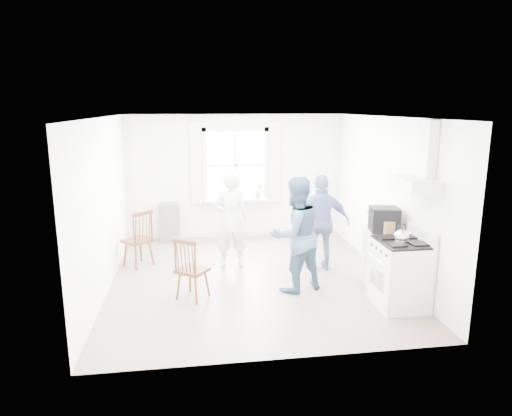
{
  "coord_description": "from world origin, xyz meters",
  "views": [
    {
      "loc": [
        -0.94,
        -7.01,
        2.76
      ],
      "look_at": [
        0.1,
        0.2,
        1.13
      ],
      "focal_mm": 32.0,
      "sensor_mm": 36.0,
      "label": 1
    }
  ],
  "objects": [
    {
      "name": "cardboard_box",
      "position": [
        2.0,
        -0.76,
        1.0
      ],
      "size": [
        0.33,
        0.26,
        0.2
      ],
      "primitive_type": "cube",
      "rotation": [
        0.0,
        0.0,
        0.16
      ],
      "color": "#986B49",
      "rests_on": "low_cabinet"
    },
    {
      "name": "window_assembly",
      "position": [
        0.0,
        2.45,
        1.46
      ],
      "size": [
        1.88,
        0.24,
        1.7
      ],
      "color": "white",
      "rests_on": "room_shell"
    },
    {
      "name": "low_cabinet",
      "position": [
        1.98,
        -0.65,
        0.45
      ],
      "size": [
        0.5,
        0.55,
        0.9
      ],
      "primitive_type": "cube",
      "color": "silver",
      "rests_on": "ground"
    },
    {
      "name": "range_hood",
      "position": [
        2.07,
        -1.35,
        1.9
      ],
      "size": [
        0.45,
        0.76,
        0.94
      ],
      "color": "silver",
      "rests_on": "room_shell"
    },
    {
      "name": "potted_plant",
      "position": [
        0.47,
        2.36,
        1.01
      ],
      "size": [
        0.2,
        0.2,
        0.31
      ],
      "primitive_type": "imported",
      "rotation": [
        0.0,
        0.0,
        0.21
      ],
      "color": "#306C38",
      "rests_on": "window_assembly"
    },
    {
      "name": "room_shell",
      "position": [
        0.0,
        0.0,
        1.3
      ],
      "size": [
        4.62,
        5.12,
        2.64
      ],
      "color": "gray",
      "rests_on": "ground"
    },
    {
      "name": "kettle",
      "position": [
        1.85,
        -1.44,
        1.04
      ],
      "size": [
        0.19,
        0.19,
        0.27
      ],
      "color": "silver",
      "rests_on": "gas_stove"
    },
    {
      "name": "person_mid",
      "position": [
        0.59,
        -0.58,
        0.88
      ],
      "size": [
        1.11,
        1.11,
        1.76
      ],
      "primitive_type": "imported",
      "rotation": [
        0.0,
        0.0,
        3.52
      ],
      "color": "#425D7B",
      "rests_on": "ground"
    },
    {
      "name": "windsor_chair_b",
      "position": [
        -1.02,
        -0.76,
        0.58
      ],
      "size": [
        0.55,
        0.55,
        0.95
      ],
      "color": "#4B2418",
      "rests_on": "ground"
    },
    {
      "name": "windsor_chair_a",
      "position": [
        -1.83,
        0.79,
        0.62
      ],
      "size": [
        0.59,
        0.59,
        1.01
      ],
      "color": "#4B2418",
      "rests_on": "ground"
    },
    {
      "name": "person_left",
      "position": [
        -0.28,
        0.61,
        0.85
      ],
      "size": [
        0.67,
        0.67,
        1.7
      ],
      "primitive_type": "imported",
      "rotation": [
        0.0,
        0.0,
        3.22
      ],
      "color": "silver",
      "rests_on": "ground"
    },
    {
      "name": "shelf_unit",
      "position": [
        -1.4,
        2.33,
        0.4
      ],
      "size": [
        0.4,
        0.3,
        0.8
      ],
      "primitive_type": "cube",
      "color": "slate",
      "rests_on": "ground"
    },
    {
      "name": "person_right",
      "position": [
        1.23,
        0.25,
        0.83
      ],
      "size": [
        1.07,
        1.07,
        1.65
      ],
      "primitive_type": "imported",
      "rotation": [
        0.0,
        0.0,
        3.03
      ],
      "color": "navy",
      "rests_on": "ground"
    },
    {
      "name": "stereo_stack",
      "position": [
        1.94,
        -0.66,
        1.08
      ],
      "size": [
        0.47,
        0.44,
        0.37
      ],
      "color": "black",
      "rests_on": "low_cabinet"
    },
    {
      "name": "gas_stove",
      "position": [
        1.91,
        -1.35,
        0.48
      ],
      "size": [
        0.68,
        0.76,
        1.12
      ],
      "color": "silver",
      "rests_on": "ground"
    }
  ]
}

